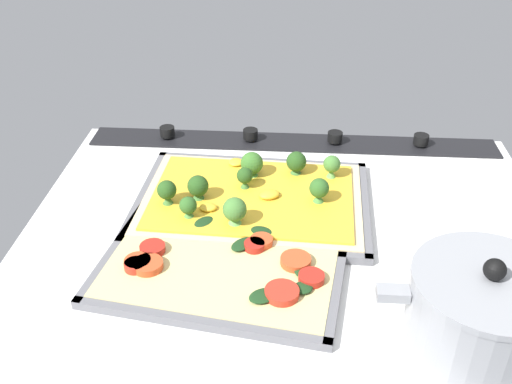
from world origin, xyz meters
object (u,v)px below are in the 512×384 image
Objects in this scene: baking_tray_front at (255,203)px; cooking_pot at (485,317)px; broccoli_pizza at (254,195)px; baking_tray_back at (225,267)px; veggie_pizza_back at (227,263)px.

cooking_pot is at bearing 133.49° from baking_tray_front.
baking_tray_front is 1.46cm from broccoli_pizza.
broccoli_pizza is at bearing -51.72° from baking_tray_front.
baking_tray_back is 33.55cm from cooking_pot.
baking_tray_back is (2.89, 15.98, 0.01)cm from baking_tray_front.
cooking_pot reaches higher than veggie_pizza_back.
veggie_pizza_back is at bearing 80.61° from baking_tray_front.
cooking_pot is (-27.54, 29.04, 5.36)cm from baking_tray_front.
broccoli_pizza is 1.06× the size of veggie_pizza_back.
veggie_pizza_back is (2.68, 16.17, 0.77)cm from baking_tray_front.
baking_tray_front is 40.38cm from cooking_pot.
veggie_pizza_back is at bearing 81.03° from broccoli_pizza.
baking_tray_back is (2.79, 16.11, -1.44)cm from broccoli_pizza.
baking_tray_front is 16.24cm from baking_tray_back.
baking_tray_back is 1.52× the size of cooking_pot.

